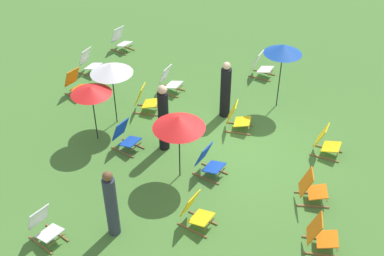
{
  "coord_description": "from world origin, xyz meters",
  "views": [
    {
      "loc": [
        -9.58,
        -2.69,
        8.1
      ],
      "look_at": [
        0.0,
        1.2,
        0.5
      ],
      "focal_mm": 45.73,
      "sensor_mm": 36.0,
      "label": 1
    }
  ],
  "objects": [
    {
      "name": "umbrella_3",
      "position": [
        2.64,
        -0.45,
        1.87
      ],
      "size": [
        1.07,
        1.07,
        2.01
      ],
      "color": "black",
      "rests_on": "ground"
    },
    {
      "name": "person_2",
      "position": [
        -0.45,
        1.8,
        0.93
      ],
      "size": [
        0.38,
        0.38,
        1.92
      ],
      "rotation": [
        0.0,
        0.0,
        5.42
      ],
      "color": "black",
      "rests_on": "ground"
    },
    {
      "name": "deckchair_8",
      "position": [
        0.89,
        -2.16,
        0.37
      ],
      "size": [
        0.51,
        0.78,
        0.83
      ],
      "rotation": [
        0.0,
        0.0,
        -0.05
      ],
      "color": "olive",
      "rests_on": "ground"
    },
    {
      "name": "deckchair_10",
      "position": [
        -4.23,
        2.83,
        0.37
      ],
      "size": [
        0.67,
        0.86,
        0.83
      ],
      "rotation": [
        0.0,
        0.0,
        -0.29
      ],
      "color": "olive",
      "rests_on": "ground"
    },
    {
      "name": "deckchair_14",
      "position": [
        4.17,
        0.48,
        0.37
      ],
      "size": [
        0.55,
        0.8,
        0.83
      ],
      "rotation": [
        0.0,
        0.0,
        -0.09
      ],
      "color": "olive",
      "rests_on": "ground"
    },
    {
      "name": "umbrella_2",
      "position": [
        0.11,
        3.55,
        1.73
      ],
      "size": [
        1.15,
        1.15,
        1.87
      ],
      "color": "black",
      "rests_on": "ground"
    },
    {
      "name": "ground_plane",
      "position": [
        0.0,
        0.0,
        0.0
      ],
      "size": [
        40.0,
        40.0,
        0.0
      ],
      "primitive_type": "plane",
      "color": "#477A33"
    },
    {
      "name": "deckchair_5",
      "position": [
        -0.84,
        2.74,
        0.37
      ],
      "size": [
        0.62,
        0.84,
        0.83
      ],
      "rotation": [
        0.0,
        0.0,
        -0.2
      ],
      "color": "olive",
      "rests_on": "ground"
    },
    {
      "name": "umbrella_0",
      "position": [
        -0.78,
        3.65,
        1.53
      ],
      "size": [
        1.06,
        1.06,
        1.64
      ],
      "color": "black",
      "rests_on": "ground"
    },
    {
      "name": "deckchair_2",
      "position": [
        -0.97,
        0.37,
        0.37
      ],
      "size": [
        0.61,
        0.84,
        0.83
      ],
      "rotation": [
        0.0,
        0.0,
        -0.19
      ],
      "color": "olive",
      "rests_on": "ground"
    },
    {
      "name": "umbrella_1",
      "position": [
        -1.31,
        0.99,
        1.61
      ],
      "size": [
        1.23,
        1.23,
        1.77
      ],
      "color": "black",
      "rests_on": "ground"
    },
    {
      "name": "deckchair_9",
      "position": [
        1.07,
        0.3,
        0.37
      ],
      "size": [
        0.59,
        0.83,
        0.83
      ],
      "rotation": [
        0.0,
        0.0,
        0.16
      ],
      "color": "olive",
      "rests_on": "ground"
    },
    {
      "name": "deckchair_6",
      "position": [
        4.09,
        5.58,
        0.37
      ],
      "size": [
        0.66,
        0.86,
        0.83
      ],
      "rotation": [
        0.0,
        0.0,
        -0.27
      ],
      "color": "olive",
      "rests_on": "ground"
    },
    {
      "name": "deckchair_11",
      "position": [
        -0.97,
        -2.14,
        0.37
      ],
      "size": [
        0.67,
        0.86,
        0.83
      ],
      "rotation": [
        0.0,
        0.0,
        0.29
      ],
      "color": "olive",
      "rests_on": "ground"
    },
    {
      "name": "deckchair_4",
      "position": [
        -2.65,
        0.04,
        0.37
      ],
      "size": [
        0.61,
        0.84,
        0.83
      ],
      "rotation": [
        0.0,
        0.0,
        -0.2
      ],
      "color": "olive",
      "rests_on": "ground"
    },
    {
      "name": "deckchair_3",
      "position": [
        2.26,
        5.75,
        0.37
      ],
      "size": [
        0.55,
        0.8,
        0.83
      ],
      "rotation": [
        0.0,
        0.0,
        -0.1
      ],
      "color": "olive",
      "rests_on": "ground"
    },
    {
      "name": "person_0",
      "position": [
        1.59,
        0.83,
        0.82
      ],
      "size": [
        0.42,
        0.42,
        1.72
      ],
      "rotation": [
        0.0,
        0.0,
        4.06
      ],
      "color": "black",
      "rests_on": "ground"
    },
    {
      "name": "deckchair_7",
      "position": [
        0.94,
        3.04,
        0.37
      ],
      "size": [
        0.61,
        0.84,
        0.83
      ],
      "rotation": [
        0.0,
        0.0,
        0.19
      ],
      "color": "olive",
      "rests_on": "ground"
    },
    {
      "name": "person_1",
      "position": [
        -3.53,
        1.58,
        0.83
      ],
      "size": [
        0.34,
        0.34,
        1.72
      ],
      "rotation": [
        0.0,
        0.0,
        1.26
      ],
      "color": "#333847",
      "rests_on": "ground"
    },
    {
      "name": "deckchair_15",
      "position": [
        2.18,
        2.84,
        0.37
      ],
      "size": [
        0.54,
        0.8,
        0.83
      ],
      "rotation": [
        0.0,
        0.0,
        -0.09
      ],
      "color": "olive",
      "rests_on": "ground"
    },
    {
      "name": "deckchair_12",
      "position": [
        0.95,
        5.41,
        0.37
      ],
      "size": [
        0.65,
        0.85,
        0.83
      ],
      "rotation": [
        0.0,
        0.0,
        -0.24
      ],
      "color": "olive",
      "rests_on": "ground"
    },
    {
      "name": "deckchair_1",
      "position": [
        -2.29,
        -2.58,
        0.37
      ],
      "size": [
        0.63,
        0.85,
        0.83
      ],
      "rotation": [
        0.0,
        0.0,
        0.22
      ],
      "color": "olive",
      "rests_on": "ground"
    }
  ]
}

